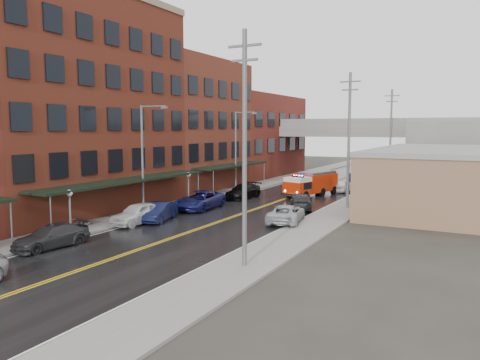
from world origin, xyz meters
The scene contains 29 objects.
road centered at (0.00, 30.00, 0.01)m, with size 11.00×160.00×0.02m, color black.
sidewalk_left centered at (-7.30, 30.00, 0.07)m, with size 3.00×160.00×0.15m, color slate.
sidewalk_right centered at (7.30, 30.00, 0.07)m, with size 3.00×160.00×0.15m, color slate.
curb_left centered at (-5.65, 30.00, 0.07)m, with size 0.30×160.00×0.15m, color gray.
curb_right centered at (5.65, 30.00, 0.07)m, with size 0.30×160.00×0.15m, color gray.
brick_building_b centered at (-13.30, 23.00, 9.00)m, with size 9.00×20.00×18.00m, color maroon.
brick_building_c centered at (-13.30, 40.50, 7.50)m, with size 9.00×15.00×15.00m, color brown.
brick_building_far centered at (-13.30, 58.00, 6.00)m, with size 9.00×20.00×12.00m, color maroon.
tan_building centered at (16.00, 40.00, 2.50)m, with size 14.00×22.00×5.00m, color #91694E.
awning_1 centered at (-7.49, 23.00, 2.99)m, with size 2.60×18.00×3.09m.
awning_2 centered at (-7.49, 40.50, 2.99)m, with size 2.60×13.00×3.09m.
globe_lamp_1 centered at (-6.40, 16.00, 2.31)m, with size 0.44×0.44×3.12m.
globe_lamp_2 centered at (-6.40, 30.00, 2.31)m, with size 0.44×0.44×3.12m.
street_lamp_1 centered at (-6.55, 24.00, 5.19)m, with size 2.64×0.22×9.00m.
street_lamp_2 centered at (-6.55, 40.00, 5.19)m, with size 2.64×0.22×9.00m.
utility_pole_0 centered at (7.20, 15.00, 6.31)m, with size 1.80×0.24×12.00m.
utility_pole_1 centered at (7.20, 35.00, 6.31)m, with size 1.80×0.24×12.00m.
utility_pole_2 centered at (7.20, 55.00, 6.31)m, with size 1.80×0.24×12.00m.
overpass centered at (0.00, 62.00, 5.99)m, with size 40.00×10.00×7.50m.
fire_truck centered at (1.65, 41.16, 1.39)m, with size 4.23×7.36×2.56m.
parked_car_left_3 centered at (-5.00, 13.23, 0.69)m, with size 1.93×4.75×1.38m, color #2A2A2D.
parked_car_left_4 centered at (-5.00, 21.20, 0.80)m, with size 1.89×4.70×1.60m, color silver.
parked_car_left_5 centered at (-4.29, 22.80, 0.71)m, with size 1.51×4.34×1.43m, color #0E1333.
parked_car_left_6 centered at (-4.39, 28.80, 0.81)m, with size 2.69×5.83×1.62m, color #161853.
parked_car_left_7 centered at (-3.94, 36.36, 0.74)m, with size 2.08×5.13×1.49m, color black.
parked_car_right_0 centered at (4.72, 26.74, 0.71)m, with size 2.36×5.11×1.42m, color #ADB0B5.
parked_car_right_1 centered at (3.60, 33.03, 0.70)m, with size 1.97×4.84×1.41m, color #242527.
parked_car_right_2 centered at (3.81, 46.02, 0.71)m, with size 1.69×4.20×1.43m, color white.
parked_car_right_3 centered at (3.72, 52.20, 0.80)m, with size 1.70×4.88×1.61m, color #0E1633.
Camera 1 is at (17.95, -5.86, 7.17)m, focal length 35.00 mm.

